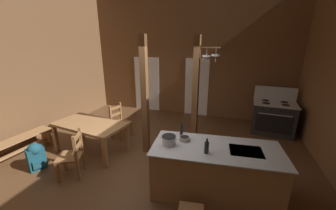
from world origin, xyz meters
name	(u,v)px	position (x,y,z in m)	size (l,w,h in m)	color
ground_plane	(149,169)	(0.00, 0.00, -0.05)	(7.87, 8.01, 0.10)	brown
wall_back	(188,54)	(0.00, 3.67, 2.20)	(7.87, 0.14, 4.40)	brown
wall_left	(6,59)	(-3.60, 0.00, 2.20)	(0.14, 8.01, 4.40)	brown
glazed_door_back_left	(147,84)	(-1.59, 3.60, 1.02)	(1.00, 0.01, 2.05)	white
glazed_panel_back_right	(196,88)	(0.35, 3.60, 1.02)	(0.84, 0.01, 2.05)	white
kitchen_island	(215,170)	(1.40, -0.32, 0.44)	(2.24, 1.17, 0.89)	#9E7044
stove_range	(273,117)	(2.79, 2.74, 0.48)	(1.20, 0.89, 1.32)	#242424
support_post_with_pot_rack	(197,89)	(0.74, 1.34, 1.48)	(0.61, 0.23, 2.75)	brown
support_post_center	(145,97)	(-0.32, 0.62, 1.38)	(0.14, 0.14, 2.75)	brown
dining_table	(90,127)	(-1.59, 0.21, 0.65)	(1.81, 1.13, 0.74)	#9E7044
ladderback_chair_near_window	(72,155)	(-1.32, -0.71, 0.45)	(0.59, 0.59, 0.95)	olive
ladderback_chair_by_post	(120,122)	(-1.35, 1.12, 0.45)	(0.54, 0.54, 0.95)	olive
bench_along_left_wall	(19,143)	(-3.11, -0.48, 0.31)	(0.47, 1.49, 0.44)	#9E7044
backpack	(36,156)	(-2.23, -0.78, 0.31)	(0.37, 0.38, 0.60)	#194756
stockpot_on_counter	(169,140)	(0.60, -0.46, 0.97)	(0.31, 0.24, 0.16)	#B7BABF
mixing_bowl_on_counter	(185,139)	(0.83, -0.23, 0.93)	(0.19, 0.19, 0.07)	#B2A893
bottle_tall_on_counter	(181,131)	(0.73, -0.08, 1.00)	(0.06, 0.06, 0.28)	#1E2328
bottle_short_on_counter	(207,147)	(1.26, -0.54, 0.99)	(0.07, 0.07, 0.25)	#1E2328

